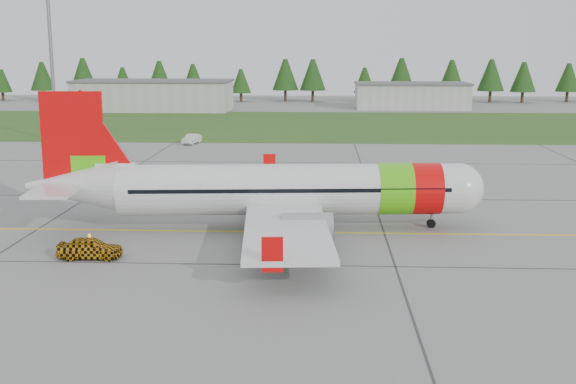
{
  "coord_description": "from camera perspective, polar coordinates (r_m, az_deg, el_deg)",
  "views": [
    {
      "loc": [
        5.5,
        -41.79,
        12.85
      ],
      "look_at": [
        3.25,
        6.05,
        3.31
      ],
      "focal_mm": 45.0,
      "sensor_mm": 36.0,
      "label": 1
    }
  ],
  "objects": [
    {
      "name": "ground",
      "position": [
        44.07,
        -4.62,
        -5.73
      ],
      "size": [
        320.0,
        320.0,
        0.0
      ],
      "primitive_type": "plane",
      "color": "gray",
      "rests_on": "ground"
    },
    {
      "name": "aircraft",
      "position": [
        51.84,
        -0.72,
        0.16
      ],
      "size": [
        32.87,
        30.36,
        9.95
      ],
      "rotation": [
        0.0,
        0.0,
        0.08
      ],
      "color": "silver",
      "rests_on": "ground"
    },
    {
      "name": "follow_me_car",
      "position": [
        46.31,
        -15.46,
        -2.69
      ],
      "size": [
        1.43,
        1.67,
        4.02
      ],
      "primitive_type": "imported",
      "rotation": [
        0.0,
        0.0,
        1.61
      ],
      "color": "orange",
      "rests_on": "ground"
    },
    {
      "name": "service_van",
      "position": [
        99.89,
        -7.64,
        4.95
      ],
      "size": [
        1.68,
        1.62,
        4.06
      ],
      "primitive_type": "imported",
      "rotation": [
        0.0,
        0.0,
        -0.22
      ],
      "color": "silver",
      "rests_on": "ground"
    },
    {
      "name": "grass_strip",
      "position": [
        124.58,
        0.15,
        5.35
      ],
      "size": [
        320.0,
        50.0,
        0.03
      ],
      "primitive_type": "cube",
      "color": "#30561E",
      "rests_on": "ground"
    },
    {
      "name": "taxi_guideline",
      "position": [
        51.71,
        -3.51,
        -3.13
      ],
      "size": [
        120.0,
        0.25,
        0.02
      ],
      "primitive_type": "cube",
      "color": "gold",
      "rests_on": "ground"
    },
    {
      "name": "hangar_west",
      "position": [
        156.2,
        -10.54,
        7.46
      ],
      "size": [
        32.0,
        14.0,
        6.0
      ],
      "primitive_type": "cube",
      "color": "#A8A8A3",
      "rests_on": "ground"
    },
    {
      "name": "hangar_east",
      "position": [
        161.3,
        9.71,
        7.46
      ],
      "size": [
        24.0,
        12.0,
        5.2
      ],
      "primitive_type": "cube",
      "color": "#A8A8A3",
      "rests_on": "ground"
    },
    {
      "name": "floodlight_mast",
      "position": [
        106.64,
        -18.14,
        9.18
      ],
      "size": [
        0.5,
        0.5,
        20.0
      ],
      "primitive_type": "cylinder",
      "color": "slate",
      "rests_on": "ground"
    },
    {
      "name": "treeline",
      "position": [
        180.05,
        0.95,
        8.76
      ],
      "size": [
        160.0,
        8.0,
        10.0
      ],
      "primitive_type": null,
      "color": "#1C3F14",
      "rests_on": "ground"
    }
  ]
}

